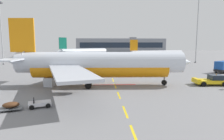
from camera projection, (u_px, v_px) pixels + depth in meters
The scene contains 11 objects.
ground at pixel (185, 71), 55.88m from camera, with size 400.00×400.00×0.00m, color slate.
apron_paint_markings at pixel (110, 72), 53.69m from camera, with size 8.00×98.95×0.01m.
airliner_foreground at pixel (97, 64), 35.46m from camera, with size 34.78×34.59×12.20m.
pushback_tug at pixel (212, 80), 36.24m from camera, with size 6.14×3.45×2.08m.
airliner_mid_left at pixel (84, 52), 100.03m from camera, with size 27.62×25.46×10.92m.
airliner_far_center at pixel (156, 54), 87.55m from camera, with size 27.68×27.24×9.71m.
baggage_train at pixel (11, 106), 22.20m from camera, with size 8.62×4.12×1.14m.
uld_cargo_container at pixel (49, 82), 35.02m from camera, with size 1.84×1.80×1.60m.
apron_light_mast_near at pixel (1, 26), 71.36m from camera, with size 1.80×1.80×22.98m.
apron_light_mast_far at pixel (198, 19), 77.97m from camera, with size 1.80×1.80×29.13m.
terminal_satellite at pixel (120, 46), 184.73m from camera, with size 81.02×24.30×14.69m.
Camera 1 is at (15.13, -13.85, 7.51)m, focal length 30.99 mm.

